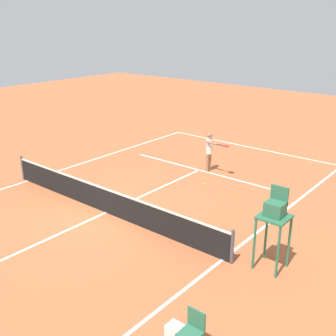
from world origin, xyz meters
name	(u,v)px	position (x,y,z in m)	size (l,w,h in m)	color
ground_plane	(106,212)	(0.00, 0.00, 0.00)	(60.00, 60.00, 0.00)	#B76038
court_lines	(106,212)	(0.00, 0.00, 0.00)	(10.00, 21.25, 0.01)	white
tennis_net	(105,200)	(0.00, 0.00, 0.50)	(10.60, 0.10, 1.07)	#4C4C51
player_serving	(210,149)	(-0.46, -5.97, 1.09)	(1.31, 0.59, 1.82)	#9E704C
tennis_ball	(205,184)	(-1.25, -4.47, 0.03)	(0.07, 0.07, 0.07)	#CCE033
umpire_chair	(275,216)	(-6.19, -0.53, 1.61)	(0.80, 0.80, 2.41)	#2D6B4C
courtside_chair_near	(192,330)	(-6.34, 3.41, 0.53)	(0.44, 0.46, 0.95)	#262626
equipment_bag	(182,335)	(-6.01, 3.31, 0.15)	(0.76, 0.32, 0.30)	white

